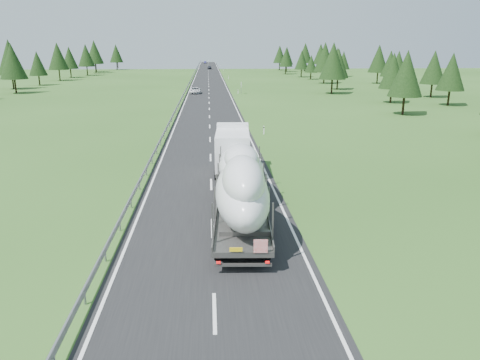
{
  "coord_description": "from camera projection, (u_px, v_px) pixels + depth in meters",
  "views": [
    {
      "loc": [
        -0.08,
        -25.46,
        10.22
      ],
      "look_at": [
        1.79,
        2.65,
        2.15
      ],
      "focal_mm": 35.0,
      "sensor_mm": 36.0,
      "label": 1
    }
  ],
  "objects": [
    {
      "name": "distant_car_blue",
      "position": [
        205.0,
        62.0,
        288.79
      ],
      "size": [
        1.48,
        4.15,
        1.36
      ],
      "primitive_type": "imported",
      "rotation": [
        0.0,
        0.0,
        -0.01
      ],
      "color": "#1E1D52",
      "rests_on": "ground"
    },
    {
      "name": "ground",
      "position": [
        212.0,
        228.0,
        27.25
      ],
      "size": [
        400.0,
        400.0,
        0.0
      ],
      "primitive_type": "plane",
      "color": "#29501A",
      "rests_on": "ground"
    },
    {
      "name": "distant_car_dark",
      "position": [
        210.0,
        67.0,
        216.13
      ],
      "size": [
        1.9,
        4.6,
        1.56
      ],
      "primitive_type": "imported",
      "rotation": [
        0.0,
        0.0,
        -0.01
      ],
      "color": "black",
      "rests_on": "ground"
    },
    {
      "name": "highway_sign",
      "position": [
        241.0,
        86.0,
        103.94
      ],
      "size": [
        0.08,
        0.9,
        2.6
      ],
      "color": "slate",
      "rests_on": "ground"
    },
    {
      "name": "marker_posts",
      "position": [
        226.0,
        73.0,
        176.18
      ],
      "size": [
        0.13,
        350.08,
        1.0
      ],
      "color": "silver",
      "rests_on": "ground"
    },
    {
      "name": "distant_van",
      "position": [
        195.0,
        90.0,
        104.74
      ],
      "size": [
        2.34,
        5.03,
        1.4
      ],
      "primitive_type": "imported",
      "rotation": [
        0.0,
        0.0,
        0.01
      ],
      "color": "silver",
      "rests_on": "ground"
    },
    {
      "name": "boat_truck",
      "position": [
        239.0,
        172.0,
        29.85
      ],
      "size": [
        3.78,
        20.95,
        4.9
      ],
      "color": "white",
      "rests_on": "ground"
    },
    {
      "name": "guardrail",
      "position": [
        188.0,
        84.0,
        122.6
      ],
      "size": [
        0.1,
        400.0,
        0.76
      ],
      "color": "slate",
      "rests_on": "ground"
    },
    {
      "name": "road_surface",
      "position": [
        209.0,
        86.0,
        123.16
      ],
      "size": [
        10.0,
        400.0,
        0.02
      ],
      "primitive_type": "cube",
      "color": "black",
      "rests_on": "ground"
    },
    {
      "name": "tree_line_left",
      "position": [
        5.0,
        60.0,
        103.17
      ],
      "size": [
        13.28,
        245.65,
        12.56
      ],
      "color": "black",
      "rests_on": "ground"
    },
    {
      "name": "tree_line_right",
      "position": [
        372.0,
        62.0,
        111.52
      ],
      "size": [
        26.36,
        245.7,
        11.86
      ],
      "color": "black",
      "rests_on": "ground"
    }
  ]
}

